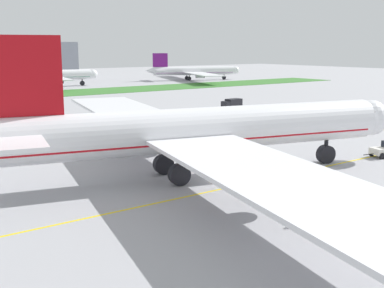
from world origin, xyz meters
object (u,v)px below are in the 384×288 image
ground_crew_wingwalker_starboard (306,202)px  parked_airliner_far_centre (54,75)px  airliner_foreground (194,131)px  parked_airliner_far_right (193,71)px  ground_crew_wingwalker_port (300,215)px  service_truck_baggage_loader (232,104)px

ground_crew_wingwalker_starboard → parked_airliner_far_centre: parked_airliner_far_centre is taller
airliner_foreground → parked_airliner_far_centre: bearing=74.6°
ground_crew_wingwalker_starboard → parked_airliner_far_right: size_ratio=0.02×
ground_crew_wingwalker_port → parked_airliner_far_centre: (43.66, 168.39, 3.51)m
ground_crew_wingwalker_port → ground_crew_wingwalker_starboard: size_ratio=0.90×
airliner_foreground → parked_airliner_far_right: bearing=53.3°
airliner_foreground → parked_airliner_far_centre: 154.56m
parked_airliner_far_centre → parked_airliner_far_right: (68.22, -2.33, -0.12)m
ground_crew_wingwalker_starboard → service_truck_baggage_loader: bearing=54.0°
parked_airliner_far_centre → parked_airliner_far_right: bearing=-2.0°
airliner_foreground → parked_airliner_far_right: airliner_foreground is taller
ground_crew_wingwalker_port → parked_airliner_far_right: parked_airliner_far_right is taller
airliner_foreground → service_truck_baggage_loader: airliner_foreground is taller
airliner_foreground → ground_crew_wingwalker_starboard: size_ratio=54.55×
ground_crew_wingwalker_starboard → parked_airliner_far_right: parked_airliner_far_right is taller
airliner_foreground → parked_airliner_far_centre: (41.08, 148.99, -1.32)m
ground_crew_wingwalker_port → ground_crew_wingwalker_starboard: 3.79m
airliner_foreground → ground_crew_wingwalker_port: (-2.57, -19.40, -4.84)m
service_truck_baggage_loader → ground_crew_wingwalker_starboard: bearing=-126.0°
airliner_foreground → parked_airliner_far_right: size_ratio=1.28×
ground_crew_wingwalker_port → parked_airliner_far_centre: size_ratio=0.03×
parked_airliner_far_centre → parked_airliner_far_right: 68.26m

